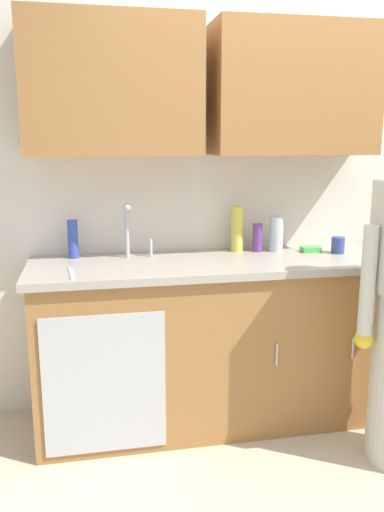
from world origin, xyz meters
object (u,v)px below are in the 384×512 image
cup_by_sink (338,245)px  sponge (311,249)px  bottle_dish_liquid (276,234)px  sink (137,266)px  bottle_soap (257,238)px  bottle_cleaner_spray (73,239)px  knife_on_counter (72,273)px  bottle_water_short (237,229)px

cup_by_sink → sponge: cup_by_sink is taller
bottle_dish_liquid → cup_by_sink: (0.33, -0.13, -0.06)m
sink → bottle_soap: 0.75m
bottle_soap → cup_by_sink: size_ratio=1.74×
bottle_cleaner_spray → knife_on_counter: bearing=-90.4°
sponge → cup_by_sink: bearing=-24.8°
bottle_water_short → bottle_dish_liquid: (0.23, -0.04, -0.03)m
cup_by_sink → knife_on_counter: 1.52m
bottle_soap → sponge: size_ratio=1.50×
bottle_soap → sink: bearing=-167.1°
bottle_soap → cup_by_sink: (0.44, -0.14, -0.04)m
sink → bottle_water_short: sink is taller
bottle_cleaner_spray → knife_on_counter: 0.38m
bottle_water_short → bottle_cleaner_spray: (-0.94, -0.00, -0.03)m
bottle_water_short → knife_on_counter: size_ratio=1.10×
bottle_soap → bottle_dish_liquid: 0.11m
bottle_dish_liquid → knife_on_counter: size_ratio=0.86×
bottle_dish_liquid → knife_on_counter: bearing=-164.4°
bottle_cleaner_spray → knife_on_counter: bottle_cleaner_spray is taller
bottle_cleaner_spray → cup_by_sink: 1.51m
bottle_dish_liquid → bottle_water_short: bearing=170.1°
bottle_cleaner_spray → sponge: size_ratio=1.94×
sink → bottle_dish_liquid: (0.83, 0.15, 0.12)m
cup_by_sink → sponge: 0.16m
bottle_soap → sponge: (0.30, -0.08, -0.07)m
bottle_dish_liquid → cup_by_sink: 0.36m
bottle_dish_liquid → bottle_soap: bearing=174.1°
knife_on_counter → bottle_dish_liquid: bearing=-79.4°
sink → bottle_dish_liquid: 0.86m
sponge → sink: bearing=-175.0°
bottle_water_short → bottle_soap: bearing=-13.6°
bottle_water_short → bottle_cleaner_spray: bottle_water_short is taller
bottle_soap → bottle_cleaner_spray: (-1.06, 0.03, 0.02)m
sink → knife_on_counter: (-0.34, -0.17, 0.02)m
bottle_cleaner_spray → cup_by_sink: bottle_cleaner_spray is taller
bottle_water_short → bottle_dish_liquid: size_ratio=1.27×
knife_on_counter → sink: bearing=-67.9°
sink → bottle_soap: bearing=12.9°
cup_by_sink → bottle_water_short: bearing=163.3°
bottle_cleaner_spray → bottle_dish_liquid: bearing=-1.9°
bottle_water_short → knife_on_counter: 1.02m
bottle_soap → cup_by_sink: 0.47m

